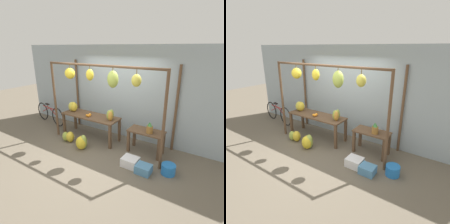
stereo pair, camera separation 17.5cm
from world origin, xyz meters
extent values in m
plane|color=#665B4C|center=(0.00, 0.00, 0.00)|extent=(20.00, 20.00, 0.00)
cube|color=#99A8B2|center=(0.00, 1.45, 1.40)|extent=(8.00, 0.08, 2.80)
cylinder|color=brown|center=(-1.71, 0.34, 1.17)|extent=(0.07, 0.07, 2.33)
cylinder|color=brown|center=(1.71, 0.34, 1.17)|extent=(0.07, 0.07, 2.33)
cylinder|color=brown|center=(-1.71, 1.36, 1.17)|extent=(0.07, 0.07, 2.33)
cylinder|color=brown|center=(1.71, 1.36, 1.17)|extent=(0.07, 0.07, 2.33)
cylinder|color=brown|center=(0.00, 0.34, 2.30)|extent=(3.41, 0.06, 0.06)
cylinder|color=brown|center=(-1.00, 0.34, 2.23)|extent=(0.02, 0.02, 0.08)
ellipsoid|color=yellow|center=(-1.00, 0.34, 2.04)|extent=(0.29, 0.26, 0.30)
cylinder|color=brown|center=(-0.30, 0.34, 2.24)|extent=(0.02, 0.02, 0.07)
ellipsoid|color=yellow|center=(-0.30, 0.34, 2.05)|extent=(0.21, 0.19, 0.29)
cylinder|color=brown|center=(0.39, 0.34, 2.24)|extent=(0.02, 0.02, 0.07)
ellipsoid|color=#9EB247|center=(0.39, 0.34, 2.00)|extent=(0.28, 0.25, 0.41)
cylinder|color=brown|center=(1.01, 0.34, 2.22)|extent=(0.02, 0.02, 0.10)
ellipsoid|color=gold|center=(1.01, 0.34, 2.03)|extent=(0.23, 0.20, 0.28)
cube|color=brown|center=(-0.67, 0.75, 0.73)|extent=(1.87, 0.62, 0.04)
cube|color=brown|center=(-1.56, 0.49, 0.36)|extent=(0.07, 0.07, 0.71)
cube|color=brown|center=(0.21, 0.49, 0.36)|extent=(0.07, 0.07, 0.71)
cube|color=brown|center=(-1.56, 1.01, 0.36)|extent=(0.07, 0.07, 0.71)
cube|color=brown|center=(0.21, 1.01, 0.36)|extent=(0.07, 0.07, 0.71)
cube|color=brown|center=(1.13, 0.83, 0.63)|extent=(0.94, 0.47, 0.04)
cube|color=brown|center=(0.71, 0.64, 0.30)|extent=(0.07, 0.07, 0.61)
cube|color=brown|center=(1.56, 0.64, 0.30)|extent=(0.07, 0.07, 0.61)
cube|color=brown|center=(0.71, 1.01, 0.30)|extent=(0.07, 0.07, 0.61)
cube|color=brown|center=(1.56, 1.01, 0.30)|extent=(0.07, 0.07, 0.61)
ellipsoid|color=gold|center=(-1.35, 0.77, 0.90)|extent=(0.26, 0.27, 0.30)
ellipsoid|color=gold|center=(-1.42, 0.76, 0.90)|extent=(0.28, 0.29, 0.31)
sphere|color=orange|center=(-0.61, 0.62, 0.79)|extent=(0.07, 0.07, 0.07)
sphere|color=orange|center=(-0.63, 0.61, 0.79)|extent=(0.08, 0.08, 0.08)
sphere|color=orange|center=(-0.64, 0.70, 0.79)|extent=(0.08, 0.08, 0.08)
sphere|color=orange|center=(-0.69, 0.62, 0.79)|extent=(0.07, 0.07, 0.07)
cylinder|color=olive|center=(1.23, 0.76, 0.74)|extent=(0.12, 0.12, 0.19)
cone|color=#337538|center=(1.23, 0.76, 0.89)|extent=(0.08, 0.08, 0.10)
cylinder|color=olive|center=(1.22, 0.74, 0.74)|extent=(0.11, 0.11, 0.19)
cone|color=#337538|center=(1.22, 0.74, 0.88)|extent=(0.08, 0.08, 0.08)
cylinder|color=olive|center=(1.26, 0.74, 0.74)|extent=(0.14, 0.14, 0.19)
cone|color=#428442|center=(1.26, 0.74, 0.89)|extent=(0.10, 0.10, 0.10)
cylinder|color=#B27F38|center=(1.26, 0.77, 0.72)|extent=(0.13, 0.13, 0.14)
cone|color=#337538|center=(1.26, 0.77, 0.85)|extent=(0.09, 0.09, 0.12)
cylinder|color=#B27F38|center=(1.20, 0.81, 0.73)|extent=(0.12, 0.12, 0.17)
cone|color=#428442|center=(1.20, 0.81, 0.86)|extent=(0.09, 0.09, 0.08)
ellipsoid|color=gold|center=(-1.02, 0.18, 0.17)|extent=(0.27, 0.29, 0.33)
ellipsoid|color=#9EB247|center=(-1.18, 0.16, 0.15)|extent=(0.21, 0.19, 0.30)
ellipsoid|color=#9EB247|center=(-0.41, 0.09, 0.21)|extent=(0.28, 0.28, 0.42)
ellipsoid|color=yellow|center=(-0.52, 0.16, 0.17)|extent=(0.39, 0.38, 0.33)
ellipsoid|color=yellow|center=(-0.46, 0.04, 0.19)|extent=(0.31, 0.28, 0.38)
cube|color=silver|center=(1.07, 0.06, 0.11)|extent=(0.38, 0.33, 0.22)
cylinder|color=blue|center=(1.93, 0.25, 0.12)|extent=(0.32, 0.32, 0.24)
torus|color=black|center=(-3.23, 0.99, 0.35)|extent=(0.69, 0.14, 0.69)
torus|color=black|center=(-2.24, 0.83, 0.35)|extent=(0.69, 0.14, 0.69)
cylinder|color=maroon|center=(-2.73, 0.91, 0.59)|extent=(0.85, 0.17, 0.03)
cylinder|color=maroon|center=(-2.98, 0.95, 0.47)|extent=(0.51, 0.11, 0.27)
cylinder|color=maroon|center=(-2.49, 0.87, 0.47)|extent=(0.51, 0.11, 0.27)
cylinder|color=maroon|center=(-2.86, 0.93, 0.64)|extent=(0.02, 0.02, 0.10)
cube|color=black|center=(-2.86, 0.93, 0.71)|extent=(0.21, 0.11, 0.04)
cylinder|color=maroon|center=(-2.34, 0.85, 0.64)|extent=(0.02, 0.02, 0.10)
ellipsoid|color=#93A33D|center=(0.05, 0.83, 0.90)|extent=(0.18, 0.19, 0.29)
ellipsoid|color=#93A33D|center=(0.04, 0.73, 0.90)|extent=(0.19, 0.21, 0.30)
ellipsoid|color=gold|center=(0.10, 0.70, 0.89)|extent=(0.16, 0.17, 0.28)
cube|color=#4C84B2|center=(1.44, -0.02, 0.10)|extent=(0.35, 0.30, 0.20)
camera|label=1|loc=(2.75, -3.45, 2.73)|focal=30.00mm
camera|label=2|loc=(2.89, -3.35, 2.73)|focal=30.00mm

